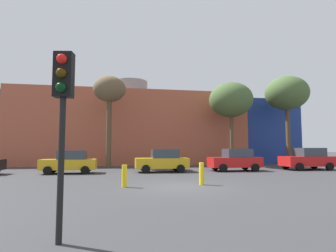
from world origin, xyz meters
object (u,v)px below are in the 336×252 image
(bare_tree_2, at_px, (109,92))
(bare_tree_0, at_px, (287,94))
(parked_car_3, at_px, (235,160))
(bollard_yellow_1, at_px, (202,174))
(parked_car_1, at_px, (70,162))
(traffic_light_near_left, at_px, (63,101))
(bare_tree_1, at_px, (231,100))
(bollard_yellow_0, at_px, (124,176))
(parked_car_2, at_px, (163,161))
(parked_car_4, at_px, (307,159))

(bare_tree_2, bearing_deg, bare_tree_0, 0.66)
(parked_car_3, xyz_separation_m, bollard_yellow_1, (-5.09, -7.51, -0.32))
(parked_car_1, bearing_deg, traffic_light_near_left, 98.97)
(traffic_light_near_left, distance_m, bare_tree_1, 23.69)
(bare_tree_0, distance_m, bollard_yellow_0, 22.35)
(traffic_light_near_left, bearing_deg, bare_tree_0, 146.29)
(bare_tree_2, bearing_deg, parked_car_3, -25.62)
(parked_car_2, distance_m, bare_tree_1, 10.77)
(bare_tree_0, relative_size, bollard_yellow_1, 8.52)
(traffic_light_near_left, xyz_separation_m, bare_tree_2, (0.12, 19.99, 4.29))
(parked_car_2, relative_size, parked_car_4, 0.94)
(parked_car_4, bearing_deg, traffic_light_near_left, 42.27)
(parked_car_1, height_order, bare_tree_2, bare_tree_2)
(parked_car_4, distance_m, bollard_yellow_1, 13.76)
(parked_car_2, height_order, bollard_yellow_0, parked_car_2)
(parked_car_1, distance_m, bare_tree_1, 16.30)
(parked_car_3, bearing_deg, parked_car_4, -180.00)
(parked_car_3, distance_m, bollard_yellow_1, 9.08)
(bollard_yellow_0, height_order, bollard_yellow_1, bollard_yellow_1)
(parked_car_2, relative_size, traffic_light_near_left, 1.07)
(parked_car_3, relative_size, bare_tree_2, 0.48)
(traffic_light_near_left, xyz_separation_m, bollard_yellow_0, (1.35, 7.45, -2.21))
(traffic_light_near_left, relative_size, bollard_yellow_1, 3.38)
(bare_tree_0, xyz_separation_m, bollard_yellow_0, (-16.98, -12.75, -6.97))
(traffic_light_near_left, xyz_separation_m, bare_tree_1, (12.04, 20.04, 3.87))
(parked_car_3, bearing_deg, parked_car_1, 0.00)
(bare_tree_0, bearing_deg, parked_car_2, -160.13)
(bare_tree_1, xyz_separation_m, bare_tree_2, (-11.92, -0.05, 0.42))
(bare_tree_1, bearing_deg, parked_car_4, -46.62)
(parked_car_1, relative_size, parked_car_4, 0.90)
(parked_car_1, relative_size, traffic_light_near_left, 1.03)
(parked_car_1, distance_m, bare_tree_0, 22.35)
(bare_tree_0, bearing_deg, parked_car_3, -148.06)
(bollard_yellow_1, bearing_deg, bare_tree_2, 112.09)
(bare_tree_0, bearing_deg, bare_tree_2, -179.34)
(bare_tree_2, bearing_deg, parked_car_1, -117.42)
(bare_tree_1, relative_size, bare_tree_2, 0.99)
(traffic_light_near_left, distance_m, bare_tree_2, 20.45)
(parked_car_2, height_order, bare_tree_1, bare_tree_1)
(bollard_yellow_1, bearing_deg, bollard_yellow_0, -177.17)
(parked_car_3, bearing_deg, bollard_yellow_0, 40.92)
(bare_tree_1, bearing_deg, parked_car_3, -110.31)
(traffic_light_near_left, distance_m, bare_tree_0, 27.70)
(parked_car_4, bearing_deg, bare_tree_1, -46.62)
(bollard_yellow_0, relative_size, bollard_yellow_1, 0.94)
(parked_car_2, bearing_deg, bare_tree_1, -147.54)
(bollard_yellow_0, bearing_deg, bollard_yellow_1, 2.83)
(parked_car_3, height_order, traffic_light_near_left, traffic_light_near_left)
(parked_car_4, bearing_deg, parked_car_3, 0.00)
(parked_car_3, xyz_separation_m, parked_car_4, (6.43, 0.00, 0.04))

